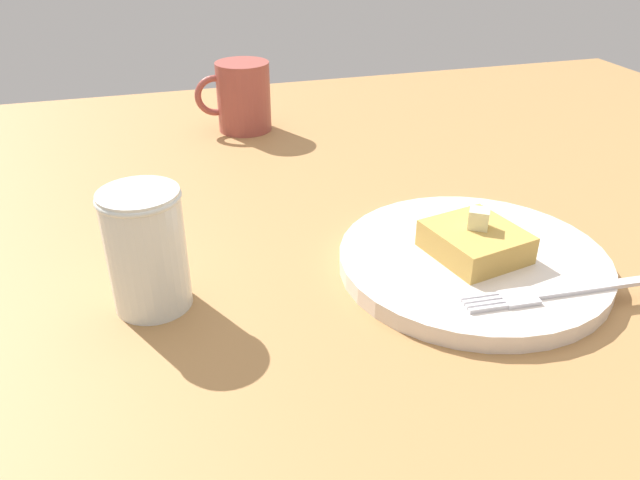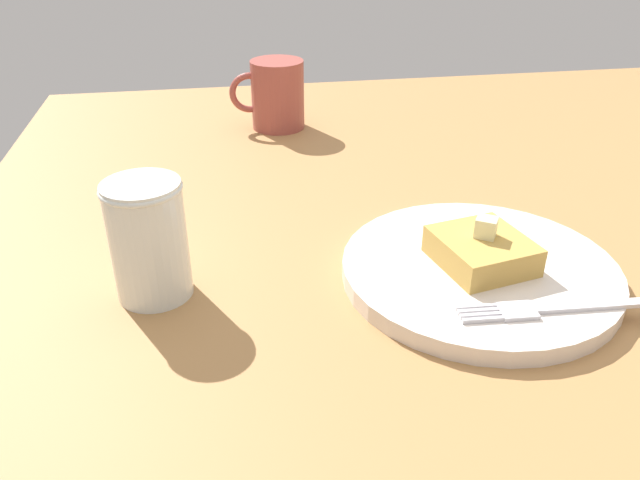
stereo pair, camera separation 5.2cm
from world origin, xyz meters
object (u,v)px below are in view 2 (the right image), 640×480
Objects in this scene: plate at (479,269)px; fork at (547,309)px; coffee_mug at (276,95)px; syrup_jar at (149,246)px.

plate is 1.49× the size of fork.
plate is 45.14cm from coffee_mug.
fork is (-2.29, 7.55, 0.83)cm from plate.
plate is 28.15cm from syrup_jar.
coffee_mug is at bearing -110.09° from syrup_jar.
coffee_mug is at bearing -73.22° from fork.
coffee_mug reaches higher than fork.
fork is 52.95cm from coffee_mug.
fork is 1.58× the size of syrup_jar.
syrup_jar reaches higher than coffee_mug.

